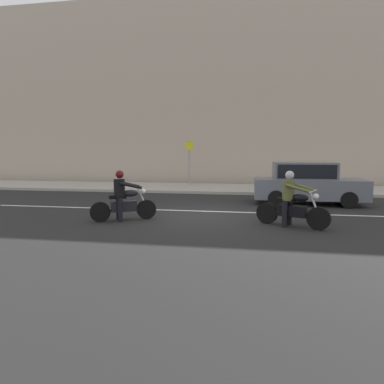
# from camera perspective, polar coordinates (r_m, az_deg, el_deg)

# --- Properties ---
(ground_plane) EXTENTS (80.00, 80.00, 0.00)m
(ground_plane) POSITION_cam_1_polar(r_m,az_deg,el_deg) (11.37, 1.09, -4.05)
(ground_plane) COLOR black
(sidewalk_slab) EXTENTS (40.00, 4.40, 0.14)m
(sidewalk_slab) POSITION_cam_1_polar(r_m,az_deg,el_deg) (19.23, 4.59, 0.63)
(sidewalk_slab) COLOR #A8A399
(sidewalk_slab) RESTS_ON ground_plane
(building_facade) EXTENTS (40.00, 1.40, 11.99)m
(building_facade) POSITION_cam_1_polar(r_m,az_deg,el_deg) (22.83, 5.51, 16.53)
(building_facade) COLOR #B7A893
(building_facade) RESTS_ON ground_plane
(lane_marking_stripe) EXTENTS (18.00, 0.14, 0.01)m
(lane_marking_stripe) POSITION_cam_1_polar(r_m,az_deg,el_deg) (12.16, 5.50, -3.34)
(lane_marking_stripe) COLOR silver
(lane_marking_stripe) RESTS_ON ground_plane
(motorcycle_with_rider_olive) EXTENTS (1.99, 1.08, 1.61)m
(motorcycle_with_rider_olive) POSITION_cam_1_polar(r_m,az_deg,el_deg) (10.07, 16.52, -1.96)
(motorcycle_with_rider_olive) COLOR black
(motorcycle_with_rider_olive) RESTS_ON ground_plane
(motorcycle_with_rider_black_leather) EXTENTS (1.86, 1.12, 1.58)m
(motorcycle_with_rider_black_leather) POSITION_cam_1_polar(r_m,az_deg,el_deg) (10.73, -11.59, -1.33)
(motorcycle_with_rider_black_leather) COLOR black
(motorcycle_with_rider_black_leather) RESTS_ON ground_plane
(parked_sedan_slate_gray) EXTENTS (4.36, 1.82, 1.72)m
(parked_sedan_slate_gray) POSITION_cam_1_polar(r_m,az_deg,el_deg) (14.57, 18.83, 1.49)
(parked_sedan_slate_gray) COLOR slate
(parked_sedan_slate_gray) RESTS_ON ground_plane
(street_sign_post) EXTENTS (0.44, 0.08, 2.61)m
(street_sign_post) POSITION_cam_1_polar(r_m,az_deg,el_deg) (19.93, -0.47, 5.61)
(street_sign_post) COLOR gray
(street_sign_post) RESTS_ON sidewalk_slab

